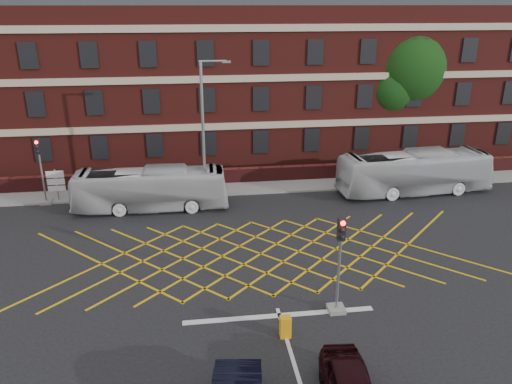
{
  "coord_description": "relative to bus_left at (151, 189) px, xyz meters",
  "views": [
    {
      "loc": [
        -3.3,
        -20.74,
        12.16
      ],
      "look_at": [
        -0.31,
        1.5,
        3.63
      ],
      "focal_mm": 35.0,
      "sensor_mm": 36.0,
      "label": 1
    }
  ],
  "objects": [
    {
      "name": "ground",
      "position": [
        5.93,
        -8.9,
        -1.33
      ],
      "size": [
        120.0,
        120.0,
        0.0
      ],
      "primitive_type": "plane",
      "color": "black",
      "rests_on": "ground"
    },
    {
      "name": "victorian_building",
      "position": [
        6.18,
        13.1,
        6.51
      ],
      "size": [
        51.0,
        12.17,
        20.4
      ],
      "color": "#5B1A17",
      "rests_on": "ground"
    },
    {
      "name": "boundary_wall",
      "position": [
        5.93,
        4.1,
        -0.78
      ],
      "size": [
        56.0,
        0.5,
        1.1
      ],
      "primitive_type": "cube",
      "color": "#4F1516",
      "rests_on": "ground"
    },
    {
      "name": "far_pavement",
      "position": [
        5.93,
        3.1,
        -1.27
      ],
      "size": [
        60.0,
        3.0,
        0.12
      ],
      "primitive_type": "cube",
      "color": "slate",
      "rests_on": "ground"
    },
    {
      "name": "box_junction_hatching",
      "position": [
        5.93,
        -6.9,
        -1.32
      ],
      "size": [
        8.22,
        8.22,
        0.02
      ],
      "primitive_type": "cube",
      "rotation": [
        0.0,
        0.0,
        0.79
      ],
      "color": "#CC990C",
      "rests_on": "ground"
    },
    {
      "name": "stop_line",
      "position": [
        5.93,
        -12.4,
        -1.32
      ],
      "size": [
        8.0,
        0.3,
        0.02
      ],
      "primitive_type": "cube",
      "color": "silver",
      "rests_on": "ground"
    },
    {
      "name": "bus_left",
      "position": [
        0.0,
        0.0,
        0.0
      ],
      "size": [
        9.6,
        2.47,
        2.66
      ],
      "primitive_type": "imported",
      "rotation": [
        0.0,
        0.0,
        1.55
      ],
      "color": "#BCBBC0",
      "rests_on": "ground"
    },
    {
      "name": "bus_right",
      "position": [
        17.47,
        0.55,
        0.12
      ],
      "size": [
        10.58,
        3.12,
        2.91
      ],
      "primitive_type": "imported",
      "rotation": [
        0.0,
        0.0,
        1.64
      ],
      "color": "silver",
      "rests_on": "ground"
    },
    {
      "name": "deciduous_tree",
      "position": [
        19.82,
        9.47,
        5.57
      ],
      "size": [
        7.3,
        6.88,
        10.84
      ],
      "color": "black",
      "rests_on": "ground"
    },
    {
      "name": "traffic_light_near",
      "position": [
        8.36,
        -12.39,
        0.44
      ],
      "size": [
        0.7,
        0.7,
        4.27
      ],
      "color": "slate",
      "rests_on": "ground"
    },
    {
      "name": "traffic_light_far",
      "position": [
        -6.83,
        1.81,
        0.44
      ],
      "size": [
        0.7,
        0.7,
        4.27
      ],
      "color": "slate",
      "rests_on": "ground"
    },
    {
      "name": "street_lamp",
      "position": [
        3.45,
        0.08,
        1.8
      ],
      "size": [
        2.25,
        1.0,
        9.06
      ],
      "color": "slate",
      "rests_on": "ground"
    },
    {
      "name": "direction_signs",
      "position": [
        -6.11,
        1.99,
        0.05
      ],
      "size": [
        1.1,
        0.16,
        2.2
      ],
      "color": "gray",
      "rests_on": "ground"
    },
    {
      "name": "utility_cabinet",
      "position": [
        5.91,
        -13.78,
        -0.89
      ],
      "size": [
        0.42,
        0.36,
        0.89
      ],
      "primitive_type": "cube",
      "color": "orange",
      "rests_on": "ground"
    }
  ]
}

